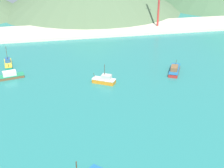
# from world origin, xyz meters

# --- Properties ---
(ground) EXTENTS (260.00, 280.00, 0.50)m
(ground) POSITION_xyz_m (0.00, 30.00, -0.25)
(ground) COLOR teal
(fishing_boat_3) EXTENTS (7.02, 5.68, 5.82)m
(fishing_boat_3) POSITION_xyz_m (-21.04, 50.63, 1.01)
(fishing_boat_3) COLOR orange
(fishing_boat_3) RESTS_ON ground
(fishing_boat_7) EXTENTS (7.00, 9.85, 2.55)m
(fishing_boat_7) POSITION_xyz_m (1.84, 53.87, 0.92)
(fishing_boat_7) COLOR red
(fishing_boat_7) RESTS_ON ground
(fishing_boat_8) EXTENTS (11.27, 5.16, 2.30)m
(fishing_boat_8) POSITION_xyz_m (-49.21, 59.61, 0.80)
(fishing_boat_8) COLOR brown
(fishing_boat_8) RESTS_ON ground
(fishing_boat_10) EXTENTS (3.31, 8.83, 6.60)m
(fishing_boat_10) POSITION_xyz_m (-49.67, 70.21, 0.83)
(fishing_boat_10) COLOR #198466
(fishing_boat_10) RESTS_ON ground
(beach_strip) EXTENTS (247.00, 23.34, 1.20)m
(beach_strip) POSITION_xyz_m (0.00, 107.13, 0.60)
(beach_strip) COLOR beige
(beach_strip) RESTS_ON ground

